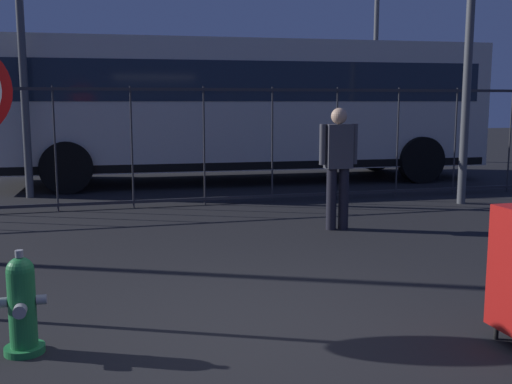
% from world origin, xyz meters
% --- Properties ---
extents(ground_plane, '(60.00, 60.00, 0.00)m').
position_xyz_m(ground_plane, '(0.00, 0.00, 0.00)').
color(ground_plane, black).
extents(fire_hydrant, '(0.33, 0.32, 0.75)m').
position_xyz_m(fire_hydrant, '(-1.71, -0.00, 0.35)').
color(fire_hydrant, '#1E7238').
rests_on(fire_hydrant, ground_plane).
extents(pedestrian, '(0.55, 0.22, 1.67)m').
position_xyz_m(pedestrian, '(2.02, 3.34, 0.95)').
color(pedestrian, black).
rests_on(pedestrian, ground_plane).
extents(fence_barrier, '(18.03, 0.04, 2.00)m').
position_xyz_m(fence_barrier, '(0.00, 5.79, 1.02)').
color(fence_barrier, '#2D2D33').
rests_on(fence_barrier, ground_plane).
extents(bus_near, '(10.60, 3.15, 3.00)m').
position_xyz_m(bus_near, '(1.99, 8.79, 1.71)').
color(bus_near, beige).
rests_on(bus_near, ground_plane).
extents(street_light_near_right, '(0.32, 0.32, 7.22)m').
position_xyz_m(street_light_near_right, '(6.80, 12.23, 4.18)').
color(street_light_near_right, '#4C4F54').
rests_on(street_light_near_right, ground_plane).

